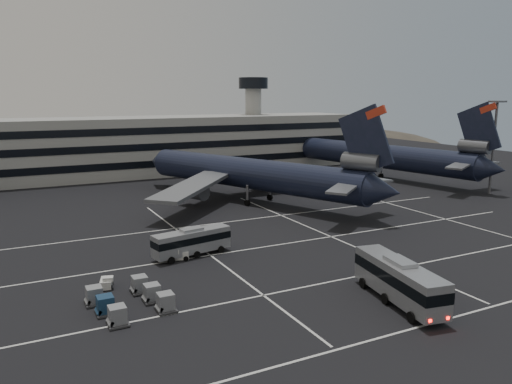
% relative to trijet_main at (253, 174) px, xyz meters
% --- Properties ---
extents(ground, '(260.00, 260.00, 0.00)m').
position_rel_trijet_main_xyz_m(ground, '(-12.59, -29.61, -5.25)').
color(ground, black).
rests_on(ground, ground).
extents(lane_markings, '(90.00, 55.62, 0.01)m').
position_rel_trijet_main_xyz_m(lane_markings, '(-11.64, -28.88, -5.24)').
color(lane_markings, silver).
rests_on(lane_markings, ground).
extents(terminal, '(125.00, 26.00, 24.00)m').
position_rel_trijet_main_xyz_m(terminal, '(-15.53, 41.53, 1.68)').
color(terminal, gray).
rests_on(terminal, ground).
extents(hills, '(352.00, 180.00, 44.00)m').
position_rel_trijet_main_xyz_m(hills, '(5.41, 140.39, -17.32)').
color(hills, '#38332B').
rests_on(hills, ground).
extents(lightpole_right, '(2.40, 2.40, 18.28)m').
position_rel_trijet_main_xyz_m(lightpole_right, '(45.41, -14.61, 6.57)').
color(lightpole_right, slate).
rests_on(lightpole_right, ground).
extents(trijet_main, '(43.80, 54.99, 18.08)m').
position_rel_trijet_main_xyz_m(trijet_main, '(0.00, 0.00, 0.00)').
color(trijet_main, black).
rests_on(trijet_main, ground).
extents(trijet_far, '(20.46, 57.39, 18.08)m').
position_rel_trijet_main_xyz_m(trijet_far, '(39.23, 9.19, 0.18)').
color(trijet_far, black).
rests_on(trijet_far, ground).
extents(bus_near, '(4.77, 12.37, 4.26)m').
position_rel_trijet_main_xyz_m(bus_near, '(-7.98, -46.86, -2.92)').
color(bus_near, gray).
rests_on(bus_near, ground).
extents(bus_far, '(10.18, 4.08, 3.50)m').
position_rel_trijet_main_xyz_m(bus_far, '(-20.63, -24.78, -3.33)').
color(bus_far, gray).
rests_on(bus_far, ground).
extents(tug_a, '(1.70, 2.25, 1.29)m').
position_rel_trijet_main_xyz_m(tug_a, '(-31.97, -30.66, -4.68)').
color(tug_a, silver).
rests_on(tug_a, ground).
extents(tug_b, '(2.67, 2.14, 1.50)m').
position_rel_trijet_main_xyz_m(tug_b, '(-22.48, -25.50, -4.58)').
color(tug_b, silver).
rests_on(tug_b, ground).
extents(uld_cluster, '(7.61, 8.55, 1.69)m').
position_rel_trijet_main_xyz_m(uld_cluster, '(-30.94, -36.49, -4.42)').
color(uld_cluster, '#2D2D30').
rests_on(uld_cluster, ground).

